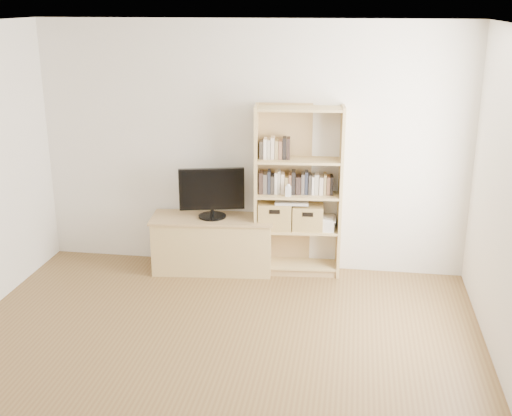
% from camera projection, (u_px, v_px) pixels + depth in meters
% --- Properties ---
extents(floor, '(4.50, 5.00, 0.01)m').
position_uv_depth(floor, '(197.00, 394.00, 4.74)').
color(floor, brown).
rests_on(floor, ground).
extents(back_wall, '(4.50, 0.02, 2.60)m').
position_uv_depth(back_wall, '(251.00, 148.00, 6.68)').
color(back_wall, white).
rests_on(back_wall, floor).
extents(ceiling, '(4.50, 5.00, 0.01)m').
position_uv_depth(ceiling, '(184.00, 30.00, 3.93)').
color(ceiling, white).
rests_on(ceiling, back_wall).
extents(tv_stand, '(1.29, 0.59, 0.57)m').
position_uv_depth(tv_stand, '(213.00, 244.00, 6.84)').
color(tv_stand, tan).
rests_on(tv_stand, floor).
extents(bookshelf, '(0.92, 0.40, 1.78)m').
position_uv_depth(bookshelf, '(298.00, 192.00, 6.59)').
color(bookshelf, tan).
rests_on(bookshelf, floor).
extents(television, '(0.67, 0.22, 0.53)m').
position_uv_depth(television, '(212.00, 193.00, 6.66)').
color(television, black).
rests_on(television, tv_stand).
extents(books_row_mid, '(0.87, 0.21, 0.23)m').
position_uv_depth(books_row_mid, '(298.00, 182.00, 6.58)').
color(books_row_mid, '#2F221F').
rests_on(books_row_mid, bookshelf).
extents(books_row_upper, '(0.38, 0.17, 0.19)m').
position_uv_depth(books_row_upper, '(279.00, 149.00, 6.48)').
color(books_row_upper, '#2F221F').
rests_on(books_row_upper, bookshelf).
extents(baby_monitor, '(0.06, 0.04, 0.11)m').
position_uv_depth(baby_monitor, '(288.00, 191.00, 6.49)').
color(baby_monitor, white).
rests_on(baby_monitor, bookshelf).
extents(basket_left, '(0.37, 0.32, 0.28)m').
position_uv_depth(basket_left, '(275.00, 215.00, 6.67)').
color(basket_left, tan).
rests_on(basket_left, bookshelf).
extents(basket_right, '(0.33, 0.27, 0.26)m').
position_uv_depth(basket_right, '(308.00, 217.00, 6.66)').
color(basket_right, tan).
rests_on(basket_right, bookshelf).
extents(laptop, '(0.36, 0.26, 0.03)m').
position_uv_depth(laptop, '(292.00, 201.00, 6.61)').
color(laptop, silver).
rests_on(laptop, basket_left).
extents(magazine_stack, '(0.17, 0.24, 0.11)m').
position_uv_depth(magazine_stack, '(327.00, 224.00, 6.67)').
color(magazine_stack, silver).
rests_on(magazine_stack, bookshelf).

